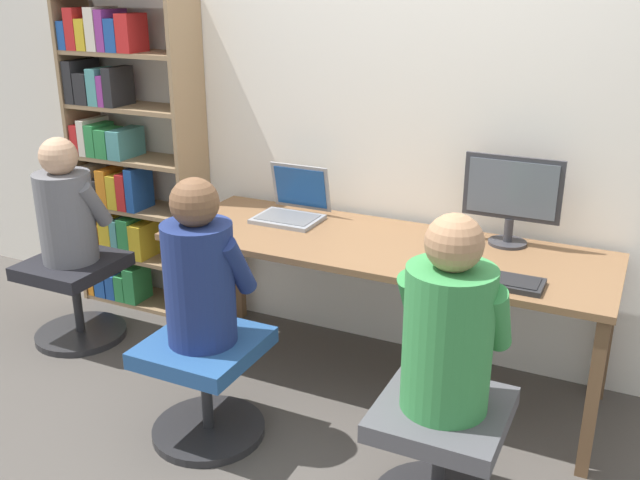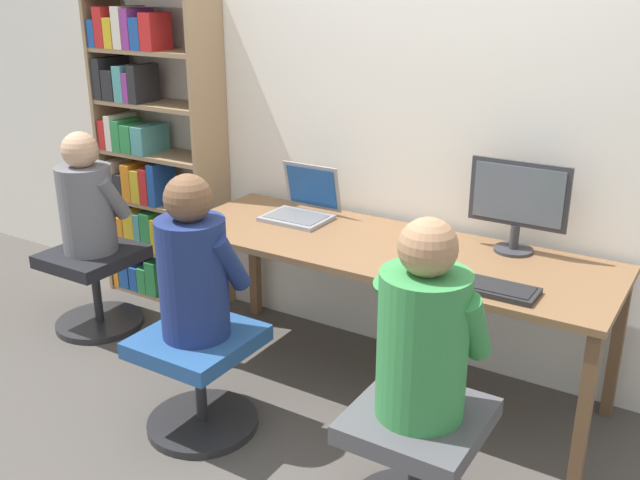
{
  "view_description": "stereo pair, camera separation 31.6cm",
  "coord_description": "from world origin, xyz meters",
  "px_view_note": "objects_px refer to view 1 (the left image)",
  "views": [
    {
      "loc": [
        1.06,
        -2.53,
        1.87
      ],
      "look_at": [
        -0.22,
        0.14,
        0.77
      ],
      "focal_mm": 40.0,
      "sensor_mm": 36.0,
      "label": 1
    },
    {
      "loc": [
        1.34,
        -2.38,
        1.87
      ],
      "look_at": [
        -0.22,
        0.14,
        0.77
      ],
      "focal_mm": 40.0,
      "sensor_mm": 36.0,
      "label": 2
    }
  ],
  "objects_px": {
    "office_chair_left": "(440,449)",
    "person_at_monitor": "(449,326)",
    "desktop_monitor": "(512,197)",
    "laptop": "(292,208)",
    "office_chair_side": "(76,292)",
    "keyboard": "(488,278)",
    "bookshelf": "(122,161)",
    "office_chair_right": "(206,379)",
    "person_at_laptop": "(200,271)",
    "person_near_shelf": "(66,208)"
  },
  "relations": [
    {
      "from": "office_chair_side",
      "to": "bookshelf",
      "type": "bearing_deg",
      "value": 95.19
    },
    {
      "from": "keyboard",
      "to": "person_at_laptop",
      "type": "bearing_deg",
      "value": -154.29
    },
    {
      "from": "office_chair_right",
      "to": "office_chair_side",
      "type": "height_order",
      "value": "same"
    },
    {
      "from": "office_chair_right",
      "to": "person_near_shelf",
      "type": "distance_m",
      "value": 1.31
    },
    {
      "from": "desktop_monitor",
      "to": "office_chair_side",
      "type": "xyz_separation_m",
      "value": [
        -2.16,
        -0.53,
        -0.67
      ]
    },
    {
      "from": "desktop_monitor",
      "to": "office_chair_left",
      "type": "bearing_deg",
      "value": -89.39
    },
    {
      "from": "office_chair_side",
      "to": "person_near_shelf",
      "type": "relative_size",
      "value": 0.74
    },
    {
      "from": "office_chair_left",
      "to": "person_at_laptop",
      "type": "height_order",
      "value": "person_at_laptop"
    },
    {
      "from": "laptop",
      "to": "office_chair_left",
      "type": "xyz_separation_m",
      "value": [
        1.07,
        -0.91,
        -0.5
      ]
    },
    {
      "from": "person_at_laptop",
      "to": "office_chair_side",
      "type": "distance_m",
      "value": 1.31
    },
    {
      "from": "office_chair_left",
      "to": "person_at_monitor",
      "type": "bearing_deg",
      "value": 90.0
    },
    {
      "from": "office_chair_side",
      "to": "office_chair_right",
      "type": "bearing_deg",
      "value": -21.11
    },
    {
      "from": "office_chair_right",
      "to": "person_at_monitor",
      "type": "xyz_separation_m",
      "value": [
        1.03,
        -0.03,
        0.49
      ]
    },
    {
      "from": "bookshelf",
      "to": "office_chair_side",
      "type": "xyz_separation_m",
      "value": [
        0.05,
        -0.51,
        -0.6
      ]
    },
    {
      "from": "person_at_laptop",
      "to": "office_chair_side",
      "type": "xyz_separation_m",
      "value": [
        -1.14,
        0.43,
        -0.49
      ]
    },
    {
      "from": "desktop_monitor",
      "to": "keyboard",
      "type": "distance_m",
      "value": 0.51
    },
    {
      "from": "office_chair_right",
      "to": "office_chair_left",
      "type": "bearing_deg",
      "value": -1.99
    },
    {
      "from": "desktop_monitor",
      "to": "bookshelf",
      "type": "height_order",
      "value": "bookshelf"
    },
    {
      "from": "desktop_monitor",
      "to": "office_chair_left",
      "type": "height_order",
      "value": "desktop_monitor"
    },
    {
      "from": "keyboard",
      "to": "office_chair_right",
      "type": "relative_size",
      "value": 0.9
    },
    {
      "from": "person_at_monitor",
      "to": "bookshelf",
      "type": "height_order",
      "value": "bookshelf"
    },
    {
      "from": "office_chair_left",
      "to": "keyboard",
      "type": "bearing_deg",
      "value": 89.14
    },
    {
      "from": "office_chair_left",
      "to": "person_at_monitor",
      "type": "relative_size",
      "value": 0.69
    },
    {
      "from": "desktop_monitor",
      "to": "person_near_shelf",
      "type": "xyz_separation_m",
      "value": [
        -2.16,
        -0.52,
        -0.2
      ]
    },
    {
      "from": "keyboard",
      "to": "desktop_monitor",
      "type": "bearing_deg",
      "value": 92.34
    },
    {
      "from": "person_near_shelf",
      "to": "bookshelf",
      "type": "bearing_deg",
      "value": 95.24
    },
    {
      "from": "office_chair_left",
      "to": "person_at_laptop",
      "type": "xyz_separation_m",
      "value": [
        -1.03,
        0.04,
        0.49
      ]
    },
    {
      "from": "office_chair_left",
      "to": "person_at_monitor",
      "type": "xyz_separation_m",
      "value": [
        0.0,
        0.01,
        0.49
      ]
    },
    {
      "from": "person_at_monitor",
      "to": "person_near_shelf",
      "type": "distance_m",
      "value": 2.22
    },
    {
      "from": "office_chair_right",
      "to": "person_at_laptop",
      "type": "height_order",
      "value": "person_at_laptop"
    },
    {
      "from": "desktop_monitor",
      "to": "laptop",
      "type": "distance_m",
      "value": 1.08
    },
    {
      "from": "person_at_monitor",
      "to": "office_chair_side",
      "type": "relative_size",
      "value": 1.45
    },
    {
      "from": "person_near_shelf",
      "to": "laptop",
      "type": "bearing_deg",
      "value": 21.18
    },
    {
      "from": "keyboard",
      "to": "office_chair_side",
      "type": "bearing_deg",
      "value": -178.25
    },
    {
      "from": "keyboard",
      "to": "office_chair_left",
      "type": "xyz_separation_m",
      "value": [
        -0.01,
        -0.54,
        -0.46
      ]
    },
    {
      "from": "office_chair_left",
      "to": "laptop",
      "type": "bearing_deg",
      "value": 139.78
    },
    {
      "from": "keyboard",
      "to": "person_at_monitor",
      "type": "bearing_deg",
      "value": -90.87
    },
    {
      "from": "person_at_laptop",
      "to": "bookshelf",
      "type": "distance_m",
      "value": 1.52
    },
    {
      "from": "bookshelf",
      "to": "office_chair_side",
      "type": "bearing_deg",
      "value": -84.81
    },
    {
      "from": "laptop",
      "to": "office_chair_left",
      "type": "bearing_deg",
      "value": -40.22
    },
    {
      "from": "bookshelf",
      "to": "person_near_shelf",
      "type": "height_order",
      "value": "bookshelf"
    },
    {
      "from": "bookshelf",
      "to": "office_chair_left",
      "type": "bearing_deg",
      "value": -23.99
    },
    {
      "from": "office_chair_right",
      "to": "bookshelf",
      "type": "distance_m",
      "value": 1.63
    },
    {
      "from": "laptop",
      "to": "office_chair_side",
      "type": "relative_size",
      "value": 0.66
    },
    {
      "from": "laptop",
      "to": "office_chair_right",
      "type": "distance_m",
      "value": 1.0
    },
    {
      "from": "bookshelf",
      "to": "person_at_laptop",
      "type": "bearing_deg",
      "value": -38.61
    },
    {
      "from": "person_at_monitor",
      "to": "laptop",
      "type": "bearing_deg",
      "value": 139.94
    },
    {
      "from": "keyboard",
      "to": "bookshelf",
      "type": "bearing_deg",
      "value": 168.69
    },
    {
      "from": "person_at_monitor",
      "to": "person_at_laptop",
      "type": "relative_size",
      "value": 1.02
    },
    {
      "from": "office_chair_left",
      "to": "office_chair_right",
      "type": "height_order",
      "value": "same"
    }
  ]
}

